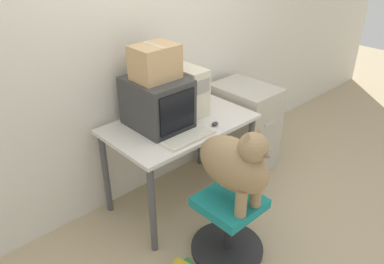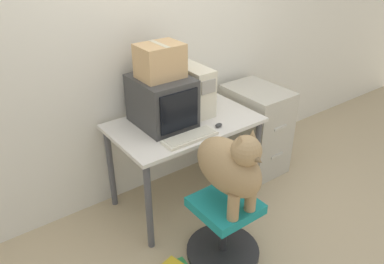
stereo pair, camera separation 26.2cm
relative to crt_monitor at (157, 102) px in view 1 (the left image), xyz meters
name	(u,v)px [view 1 (the left image)]	position (x,y,z in m)	size (l,w,h in m)	color
ground_plane	(210,219)	(0.15, -0.43, -0.95)	(12.00, 12.00, 0.00)	tan
wall_back	(143,44)	(0.15, 0.35, 0.35)	(8.00, 0.05, 2.60)	silver
desk	(180,133)	(0.15, -0.08, -0.29)	(1.16, 0.71, 0.77)	silver
crt_monitor	(157,102)	(0.00, 0.00, 0.00)	(0.39, 0.47, 0.38)	#383838
pc_tower	(185,89)	(0.32, 0.05, 0.01)	(0.18, 0.42, 0.39)	beige
keyboard	(189,137)	(0.02, -0.33, -0.17)	(0.42, 0.14, 0.03)	beige
computer_mouse	(215,124)	(0.31, -0.31, -0.17)	(0.06, 0.04, 0.03)	#333333
office_chair	(228,226)	(0.01, -0.76, -0.72)	(0.53, 0.53, 0.48)	#262628
dog	(236,163)	(0.01, -0.79, -0.17)	(0.27, 0.55, 0.60)	#9E7F56
filing_cabinet	(243,126)	(1.00, -0.04, -0.54)	(0.44, 0.61, 0.82)	#B7B2A3
cardboard_box	(155,62)	(0.00, 0.00, 0.31)	(0.32, 0.25, 0.25)	tan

